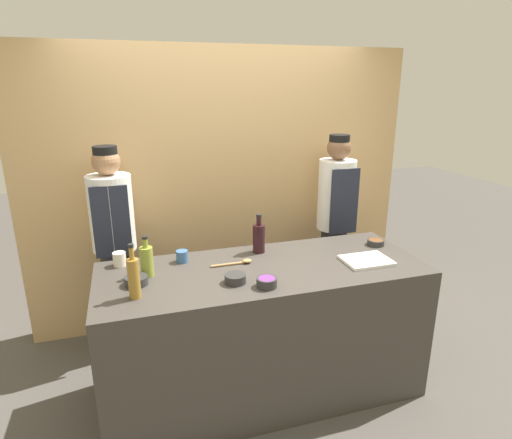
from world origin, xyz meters
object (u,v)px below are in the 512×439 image
Objects in this scene: bottle_vinegar at (134,277)px; cup_blue at (182,256)px; sauce_bowl_orange at (136,280)px; bottle_wine at (259,237)px; cup_cream at (120,259)px; cutting_board at (367,260)px; chef_left at (115,245)px; sauce_bowl_brown at (376,242)px; sauce_bowl_green at (235,278)px; wooden_spoon at (238,262)px; bottle_oil at (147,261)px; sauce_bowl_purple at (267,282)px; chef_right at (335,221)px.

cup_blue is at bearing 53.42° from bottle_vinegar.
sauce_bowl_orange is 0.49× the size of bottle_wine.
cutting_board is at bearing -14.96° from cup_cream.
cup_cream reaches higher than cutting_board.
chef_left is at bearing 99.16° from sauce_bowl_orange.
bottle_wine is 0.17× the size of chef_left.
cup_blue is (-0.55, -0.02, -0.07)m from bottle_wine.
sauce_bowl_orange is 1.74m from sauce_bowl_brown.
sauce_bowl_green is 0.28m from wooden_spoon.
wooden_spoon is at bearing 165.58° from cutting_board.
sauce_bowl_green is at bearing -27.26° from bottle_oil.
bottle_vinegar is (-1.51, -0.06, 0.12)m from cutting_board.
bottle_vinegar is 3.47× the size of cup_cream.
sauce_bowl_purple reaches higher than sauce_bowl_green.
wooden_spoon reaches higher than cutting_board.
sauce_bowl_purple is 0.95× the size of sauce_bowl_green.
cup_cream is (-0.66, 0.47, 0.02)m from sauce_bowl_green.
chef_right reaches higher than cutting_board.
bottle_oil is 0.29m from cup_blue.
sauce_bowl_green is 0.49m from cup_blue.
cup_cream is at bearing 165.04° from cutting_board.
cup_cream is at bearing 177.70° from bottle_wine.
wooden_spoon is (0.59, 0.01, -0.09)m from bottle_oil.
bottle_wine reaches higher than sauce_bowl_brown.
chef_right reaches higher than bottle_wine.
sauce_bowl_orange is 0.78m from sauce_bowl_purple.
bottle_oil is at bearing -52.47° from cup_cream.
bottle_vinegar reaches higher than cup_blue.
cutting_board is 1.88m from chef_left.
bottle_vinegar is at bearing -178.24° from sauce_bowl_green.
bottle_oil is at bearing -178.22° from sauce_bowl_brown.
cup_blue is at bearing 33.61° from bottle_oil.
cutting_board is (0.76, 0.15, -0.02)m from sauce_bowl_purple.
chef_left is at bearing 160.31° from sauce_bowl_brown.
sauce_bowl_brown is 0.44× the size of bottle_wine.
cup_cream is at bearing -164.61° from chef_right.
sauce_bowl_brown is 1.83m from cup_cream.
wooden_spoon is at bearing -146.55° from chef_right.
cup_blue is (0.24, 0.16, -0.06)m from bottle_oil.
sauce_bowl_purple is 0.38m from wooden_spoon.
sauce_bowl_orange is at bearing -161.69° from bottle_wine.
sauce_bowl_purple is at bearing -50.81° from cup_blue.
bottle_vinegar is at bearing 173.18° from sauce_bowl_purple.
cup_blue is at bearing 175.73° from sauce_bowl_brown.
sauce_bowl_green reaches higher than cutting_board.
sauce_bowl_orange reaches higher than cutting_board.
cutting_board is 1.65m from cup_cream.
sauce_bowl_orange is 1.12× the size of sauce_bowl_purple.
chef_left is 1.87m from chef_right.
sauce_bowl_brown is at bearing 2.48° from wooden_spoon.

